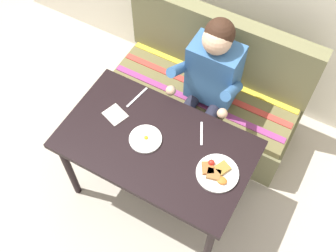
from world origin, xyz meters
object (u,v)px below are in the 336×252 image
at_px(person, 209,81).
at_px(plate_eggs, 145,139).
at_px(plate_breakfast, 217,172).
at_px(napkin, 115,115).
at_px(table, 156,150).
at_px(couch, 206,96).
at_px(knife, 137,97).
at_px(fork, 202,133).

xyz_separation_m(person, plate_eggs, (-0.14, -0.60, -0.00)).
xyz_separation_m(plate_breakfast, napkin, (-0.75, 0.06, -0.01)).
relative_size(table, couch, 0.83).
distance_m(couch, plate_eggs, 0.88).
bearing_deg(knife, fork, 4.84).
bearing_deg(person, couch, 112.24).
height_order(person, napkin, person).
relative_size(plate_breakfast, plate_eggs, 1.24).
relative_size(plate_breakfast, napkin, 1.86).
relative_size(table, person, 0.99).
bearing_deg(plate_breakfast, napkin, 175.49).
xyz_separation_m(plate_breakfast, plate_eggs, (-0.48, -0.00, -0.00)).
xyz_separation_m(plate_breakfast, knife, (-0.70, 0.25, -0.01)).
distance_m(napkin, fork, 0.57).
bearing_deg(plate_eggs, plate_breakfast, 0.54).
xyz_separation_m(table, plate_breakfast, (0.42, -0.01, 0.10)).
bearing_deg(table, knife, 139.92).
relative_size(couch, fork, 8.47).
distance_m(table, fork, 0.30).
xyz_separation_m(table, person, (0.07, 0.59, 0.09)).
bearing_deg(napkin, knife, 75.27).
relative_size(person, plate_eggs, 5.94).
xyz_separation_m(couch, napkin, (-0.33, -0.71, 0.40)).
relative_size(couch, knife, 7.20).
xyz_separation_m(napkin, fork, (0.55, 0.15, -0.00)).
bearing_deg(plate_breakfast, fork, 134.63).
bearing_deg(plate_eggs, napkin, 166.51).
relative_size(plate_breakfast, fork, 1.49).
bearing_deg(knife, table, -30.36).
relative_size(person, fork, 7.13).
bearing_deg(plate_eggs, couch, 84.91).
relative_size(couch, person, 1.19).
bearing_deg(knife, person, 54.10).
bearing_deg(person, knife, -135.62).
bearing_deg(person, plate_eggs, -103.17).
bearing_deg(couch, table, -90.00).
relative_size(person, knife, 6.06).
xyz_separation_m(person, fork, (0.14, -0.39, -0.01)).
distance_m(plate_eggs, fork, 0.35).
height_order(plate_breakfast, plate_eggs, plate_breakfast).
bearing_deg(plate_eggs, knife, 130.70).
height_order(person, fork, person).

